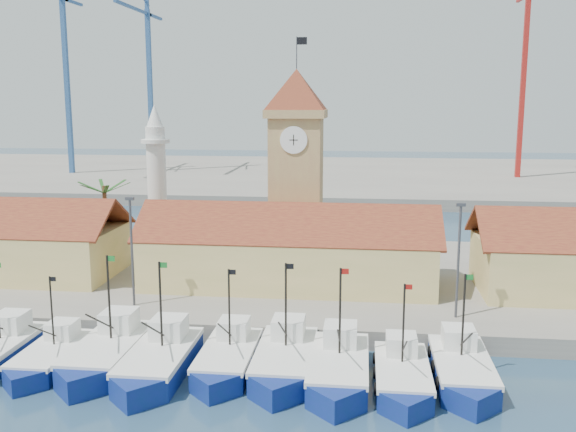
# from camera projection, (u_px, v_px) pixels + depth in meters

# --- Properties ---
(ground) EXTENTS (400.00, 400.00, 0.00)m
(ground) POSITION_uv_depth(u_px,v_px,m) (253.00, 394.00, 40.16)
(ground) COLOR navy
(ground) RESTS_ON ground
(quay) EXTENTS (140.00, 32.00, 1.50)m
(quay) POSITION_uv_depth(u_px,v_px,m) (294.00, 279.00, 63.49)
(quay) COLOR gray
(quay) RESTS_ON ground
(terminal) EXTENTS (240.00, 80.00, 2.00)m
(terminal) POSITION_uv_depth(u_px,v_px,m) (334.00, 177.00, 147.50)
(terminal) COLOR gray
(terminal) RESTS_ON ground
(boat_2) EXTENTS (3.22, 8.81, 6.67)m
(boat_2) POSITION_uv_depth(u_px,v_px,m) (49.00, 359.00, 44.02)
(boat_2) COLOR navy
(boat_2) RESTS_ON ground
(boat_3) EXTENTS (3.93, 10.76, 8.14)m
(boat_3) POSITION_uv_depth(u_px,v_px,m) (106.00, 355.00, 44.17)
(boat_3) COLOR navy
(boat_3) RESTS_ON ground
(boat_4) EXTENTS (3.87, 10.61, 8.03)m
(boat_4) POSITION_uv_depth(u_px,v_px,m) (158.00, 363.00, 42.85)
(boat_4) COLOR navy
(boat_4) RESTS_ON ground
(boat_5) EXTENTS (3.54, 9.69, 7.33)m
(boat_5) POSITION_uv_depth(u_px,v_px,m) (227.00, 361.00, 43.51)
(boat_5) COLOR navy
(boat_5) RESTS_ON ground
(boat_6) EXTENTS (3.81, 10.43, 7.89)m
(boat_6) POSITION_uv_depth(u_px,v_px,m) (284.00, 363.00, 43.00)
(boat_6) COLOR navy
(boat_6) RESTS_ON ground
(boat_7) EXTENTS (3.82, 10.45, 7.91)m
(boat_7) POSITION_uv_depth(u_px,v_px,m) (339.00, 371.00, 41.66)
(boat_7) COLOR navy
(boat_7) RESTS_ON ground
(boat_8) EXTENTS (3.43, 9.39, 7.10)m
(boat_8) POSITION_uv_depth(u_px,v_px,m) (403.00, 378.00, 40.77)
(boat_8) COLOR navy
(boat_8) RESTS_ON ground
(boat_9) EXTENTS (3.63, 9.95, 7.53)m
(boat_9) POSITION_uv_depth(u_px,v_px,m) (463.00, 372.00, 41.58)
(boat_9) COLOR navy
(boat_9) RESTS_ON ground
(hall_center) EXTENTS (27.04, 10.13, 7.61)m
(hall_center) POSITION_uv_depth(u_px,v_px,m) (289.00, 257.00, 59.00)
(hall_center) COLOR #E2C47C
(hall_center) RESTS_ON quay
(clock_tower) EXTENTS (5.80, 5.80, 22.70)m
(clock_tower) POSITION_uv_depth(u_px,v_px,m) (296.00, 164.00, 63.45)
(clock_tower) COLOR tan
(clock_tower) RESTS_ON quay
(minaret) EXTENTS (3.00, 3.00, 16.30)m
(minaret) POSITION_uv_depth(u_px,v_px,m) (157.00, 182.00, 67.54)
(minaret) COLOR silver
(minaret) RESTS_ON quay
(palm_tree) EXTENTS (5.60, 5.03, 8.39)m
(palm_tree) POSITION_uv_depth(u_px,v_px,m) (106.00, 217.00, 66.78)
(palm_tree) COLOR brown
(palm_tree) RESTS_ON quay
(lamp_posts) EXTENTS (80.70, 0.25, 9.03)m
(lamp_posts) POSITION_uv_depth(u_px,v_px,m) (284.00, 250.00, 50.69)
(lamp_posts) COLOR #3F3F44
(lamp_posts) RESTS_ON quay
(crane_blue_far) EXTENTS (1.00, 32.63, 46.17)m
(crane_blue_far) POSITION_uv_depth(u_px,v_px,m) (63.00, 57.00, 140.57)
(crane_blue_far) COLOR #2D568C
(crane_blue_far) RESTS_ON terminal
(crane_blue_near) EXTENTS (1.00, 29.25, 43.47)m
(crane_blue_near) POSITION_uv_depth(u_px,v_px,m) (148.00, 67.00, 145.15)
(crane_blue_near) COLOR #2D568C
(crane_blue_near) RESTS_ON terminal
(crane_red_right) EXTENTS (1.00, 35.43, 45.75)m
(crane_red_right) POSITION_uv_depth(u_px,v_px,m) (527.00, 54.00, 131.69)
(crane_red_right) COLOR #AE1F1A
(crane_red_right) RESTS_ON terminal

